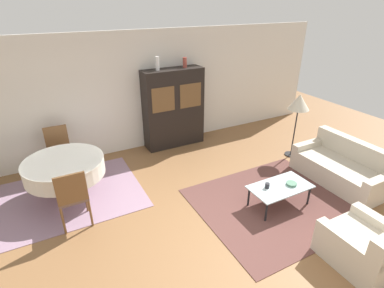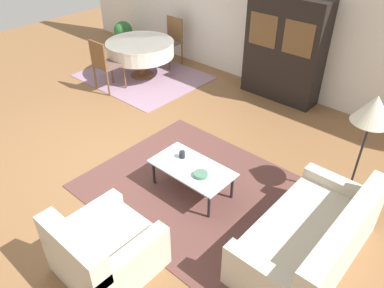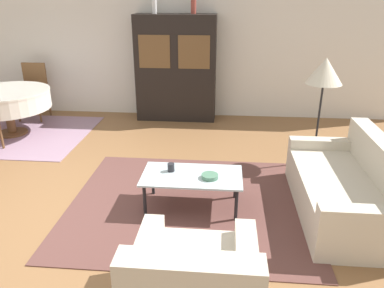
% 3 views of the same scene
% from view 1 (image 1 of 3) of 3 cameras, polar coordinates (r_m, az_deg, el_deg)
% --- Properties ---
extents(ground_plane, '(14.00, 14.00, 0.00)m').
position_cam_1_polar(ground_plane, '(4.78, 6.01, -17.50)').
color(ground_plane, brown).
extents(wall_back, '(10.00, 0.06, 2.70)m').
position_cam_1_polar(wall_back, '(7.03, -10.12, 9.67)').
color(wall_back, silver).
rests_on(wall_back, ground_plane).
extents(area_rug, '(2.65, 2.31, 0.01)m').
position_cam_1_polar(area_rug, '(5.60, 15.35, -10.86)').
color(area_rug, brown).
rests_on(area_rug, ground_plane).
extents(dining_rug, '(2.41, 2.00, 0.01)m').
position_cam_1_polar(dining_rug, '(6.03, -21.71, -9.01)').
color(dining_rug, gray).
rests_on(dining_rug, ground_plane).
extents(couch, '(0.91, 1.75, 0.80)m').
position_cam_1_polar(couch, '(6.59, 26.76, -4.08)').
color(couch, beige).
rests_on(couch, ground_plane).
extents(armchair, '(0.89, 0.92, 0.77)m').
position_cam_1_polar(armchair, '(4.85, 30.38, -16.46)').
color(armchair, beige).
rests_on(armchair, ground_plane).
extents(coffee_table, '(1.07, 0.58, 0.38)m').
position_cam_1_polar(coffee_table, '(5.39, 16.44, -8.02)').
color(coffee_table, black).
rests_on(coffee_table, area_rug).
extents(display_cabinet, '(1.42, 0.46, 1.86)m').
position_cam_1_polar(display_cabinet, '(7.16, -3.55, 6.81)').
color(display_cabinet, black).
rests_on(display_cabinet, ground_plane).
extents(dining_table, '(1.37, 1.37, 0.73)m').
position_cam_1_polar(dining_table, '(5.74, -23.12, -4.18)').
color(dining_table, brown).
rests_on(dining_table, dining_rug).
extents(dining_chair_near, '(0.44, 0.44, 1.00)m').
position_cam_1_polar(dining_chair_near, '(4.96, -21.85, -9.04)').
color(dining_chair_near, brown).
rests_on(dining_chair_near, dining_rug).
extents(dining_chair_far, '(0.44, 0.44, 1.00)m').
position_cam_1_polar(dining_chair_far, '(6.56, -24.03, -0.68)').
color(dining_chair_far, brown).
rests_on(dining_chair_far, dining_rug).
extents(floor_lamp, '(0.46, 0.46, 1.45)m').
position_cam_1_polar(floor_lamp, '(6.88, 19.70, 7.23)').
color(floor_lamp, black).
rests_on(floor_lamp, ground_plane).
extents(cup, '(0.08, 0.08, 0.09)m').
position_cam_1_polar(cup, '(5.25, 14.13, -7.69)').
color(cup, '#232328').
rests_on(cup, coffee_table).
extents(bowl, '(0.18, 0.18, 0.04)m').
position_cam_1_polar(bowl, '(5.45, 18.41, -7.22)').
color(bowl, '#4C7A60').
rests_on(bowl, coffee_table).
extents(vase_tall, '(0.08, 0.08, 0.30)m').
position_cam_1_polar(vase_tall, '(6.75, -6.65, 15.00)').
color(vase_tall, white).
rests_on(vase_tall, display_cabinet).
extents(vase_short, '(0.09, 0.09, 0.23)m').
position_cam_1_polar(vase_short, '(7.02, -1.38, 15.28)').
color(vase_short, '#9E4238').
rests_on(vase_short, display_cabinet).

